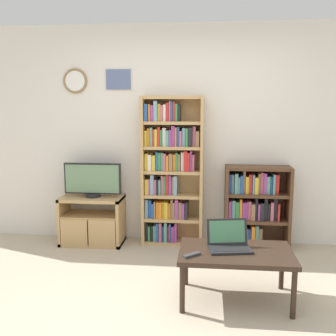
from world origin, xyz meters
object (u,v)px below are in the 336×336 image
object	(u,v)px
television	(93,180)
laptop	(229,242)
coffee_table	(236,256)
bookshelf_tall	(170,171)
tv_stand	(92,220)
bookshelf_short	(254,207)
remote_near_laptop	(192,255)

from	to	relation	value
television	laptop	size ratio (longest dim) A/B	1.73
coffee_table	laptop	size ratio (longest dim) A/B	2.43
bookshelf_tall	coffee_table	world-z (taller)	bookshelf_tall
tv_stand	bookshelf_short	world-z (taller)	bookshelf_short
tv_stand	coffee_table	distance (m)	2.05
television	remote_near_laptop	xyz separation A→B (m)	(1.24, -1.41, -0.33)
laptop	tv_stand	bearing A→B (deg)	132.43
bookshelf_tall	bookshelf_short	bearing A→B (deg)	-1.21
remote_near_laptop	television	bearing A→B (deg)	0.16
laptop	bookshelf_short	bearing A→B (deg)	64.47
remote_near_laptop	coffee_table	bearing A→B (deg)	-107.94
tv_stand	bookshelf_tall	bearing A→B (deg)	6.91
television	coffee_table	size ratio (longest dim) A/B	0.71
bookshelf_tall	tv_stand	bearing A→B (deg)	-173.09
tv_stand	bookshelf_short	xyz separation A→B (m)	(1.92, 0.09, 0.20)
television	bookshelf_short	distance (m)	1.92
tv_stand	laptop	world-z (taller)	laptop
bookshelf_tall	remote_near_laptop	bearing A→B (deg)	-77.76
bookshelf_tall	coffee_table	xyz separation A→B (m)	(0.69, -1.36, -0.49)
tv_stand	television	world-z (taller)	television
television	coffee_table	bearing A→B (deg)	-38.12
remote_near_laptop	tv_stand	bearing A→B (deg)	0.78
laptop	bookshelf_tall	bearing A→B (deg)	105.74
television	bookshelf_short	size ratio (longest dim) A/B	0.70
television	laptop	world-z (taller)	television
remote_near_laptop	bookshelf_short	bearing A→B (deg)	-64.87
tv_stand	bookshelf_short	size ratio (longest dim) A/B	0.77
television	bookshelf_short	world-z (taller)	television
bookshelf_short	tv_stand	bearing A→B (deg)	-177.27
bookshelf_short	television	bearing A→B (deg)	-177.51
bookshelf_tall	bookshelf_short	distance (m)	1.07
television	coffee_table	distance (m)	2.08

